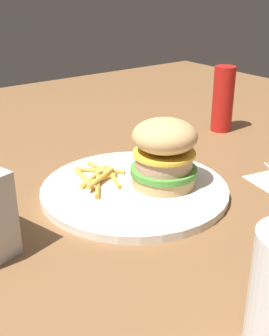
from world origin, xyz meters
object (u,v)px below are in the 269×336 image
at_px(sandwich, 165,152).
at_px(fries_pile, 97,177).
at_px(ketchup_bottle, 223,99).
at_px(plate, 135,190).

xyz_separation_m(sandwich, fries_pile, (0.08, 0.07, -0.05)).
bearing_deg(ketchup_bottle, plate, 111.38).
height_order(sandwich, ketchup_bottle, ketchup_bottle).
xyz_separation_m(plate, ketchup_bottle, (0.13, -0.33, 0.06)).
bearing_deg(fries_pile, sandwich, -135.87).
relative_size(fries_pile, ketchup_bottle, 0.86).
distance_m(fries_pile, ketchup_bottle, 0.37).
distance_m(plate, ketchup_bottle, 0.36).
bearing_deg(sandwich, ketchup_bottle, -62.56).
bearing_deg(ketchup_bottle, fries_pile, 101.54).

